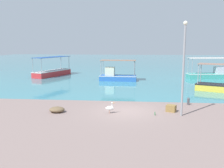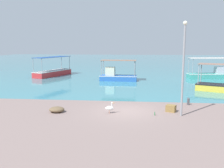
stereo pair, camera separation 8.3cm
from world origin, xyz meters
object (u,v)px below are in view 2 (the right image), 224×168
Objects in this scene: lamp_post at (183,64)px; mooring_bollard at (188,101)px; net_pile at (57,109)px; pelican at (110,108)px; cargo_crate at (171,108)px; fishing_boat_near_right at (213,74)px; fishing_boat_outer at (53,72)px; fishing_boat_far_right at (117,76)px; glass_bottle at (155,114)px.

mooring_bollard is (1.10, 3.18, -3.18)m from lamp_post.
net_pile is at bearing -162.14° from mooring_bollard.
pelican reaches higher than cargo_crate.
net_pile is at bearing -173.33° from cargo_crate.
cargo_crate is at bearing -114.09° from fishing_boat_near_right.
net_pile is at bearing -178.34° from pelican.
cargo_crate is (15.09, -18.69, -0.35)m from fishing_boat_outer.
fishing_boat_far_right is (-13.26, -3.49, 0.01)m from fishing_boat_near_right.
fishing_boat_outer is at bearing 159.10° from fishing_boat_far_right.
lamp_post reaches higher than cargo_crate.
fishing_boat_near_right reaches higher than glass_bottle.
pelican is at bearing -169.04° from cargo_crate.
mooring_bollard is at bearing -62.12° from fishing_boat_far_right.
cargo_crate is 1.62m from glass_bottle.
fishing_boat_near_right is 10.31× the size of cargo_crate.
fishing_boat_far_right is at bearing -20.90° from fishing_boat_outer.
lamp_post is at bearing 2.36° from glass_bottle.
fishing_boat_near_right is at bearing 56.86° from pelican.
pelican is at bearing 175.95° from glass_bottle.
lamp_post is at bearing -1.73° from pelican.
glass_bottle is at bearing -139.09° from cargo_crate.
fishing_boat_far_right is at bearing 109.49° from lamp_post.
mooring_bollard is (-6.56, -16.15, -0.33)m from fishing_boat_near_right.
fishing_boat_far_right is 18.10× the size of glass_bottle.
fishing_boat_far_right is 7.47× the size of cargo_crate.
fishing_boat_outer is 8.83× the size of pelican.
lamp_post is 3.44m from cargo_crate.
cargo_crate is at bearing -71.21° from fishing_boat_far_right.
pelican is 0.13× the size of lamp_post.
fishing_boat_near_right reaches higher than net_pile.
cargo_crate is at bearing 40.91° from glass_bottle.
net_pile is at bearing -130.20° from fishing_boat_near_right.
fishing_boat_far_right is at bearing 79.09° from net_pile.
net_pile is (-16.31, -19.30, -0.45)m from fishing_boat_near_right.
pelican is 0.74× the size of net_pile.
fishing_boat_far_right is 8.25× the size of mooring_bollard.
fishing_boat_near_right is 1.38× the size of fishing_boat_far_right.
lamp_post is 5.77× the size of net_pile.
fishing_boat_near_right reaches higher than fishing_boat_far_right.
fishing_boat_far_right is at bearing 117.88° from mooring_bollard.
cargo_crate is (-8.20, -18.35, -0.40)m from fishing_boat_near_right.
fishing_boat_outer is at bearing 125.09° from glass_bottle.
pelican is at bearing 178.27° from lamp_post.
pelican is (10.77, -19.53, -0.21)m from fishing_boat_outer.
fishing_boat_far_right is at bearing 103.55° from glass_bottle.
fishing_boat_outer is at bearing 135.41° from mooring_bollard.
lamp_post is at bearing -111.60° from fishing_boat_near_right.
pelican is 1.23× the size of cargo_crate.
mooring_bollard reaches higher than cargo_crate.
mooring_bollard is 2.74m from cargo_crate.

